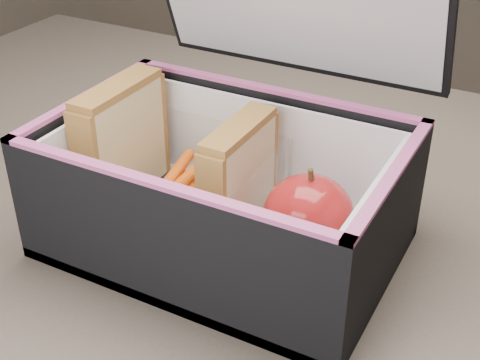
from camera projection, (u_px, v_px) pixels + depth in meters
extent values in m
cube|color=brown|center=(259.00, 235.00, 0.63)|extent=(1.20, 0.80, 0.03)
cube|color=#382D26|center=(88.00, 219.00, 1.31)|extent=(0.05, 0.05, 0.72)
cube|color=tan|center=(115.00, 142.00, 0.62)|extent=(0.01, 0.10, 0.10)
cube|color=#DB6261|center=(122.00, 148.00, 0.62)|extent=(0.01, 0.09, 0.10)
cube|color=tan|center=(130.00, 146.00, 0.61)|extent=(0.01, 0.10, 0.10)
cube|color=brown|center=(116.00, 88.00, 0.58)|extent=(0.03, 0.10, 0.01)
cube|color=tan|center=(231.00, 179.00, 0.57)|extent=(0.01, 0.09, 0.09)
cube|color=#DB6261|center=(239.00, 185.00, 0.57)|extent=(0.01, 0.09, 0.09)
cube|color=tan|center=(247.00, 183.00, 0.56)|extent=(0.01, 0.09, 0.09)
cube|color=brown|center=(239.00, 129.00, 0.54)|extent=(0.03, 0.09, 0.01)
cylinder|color=#CF550E|center=(192.00, 200.00, 0.62)|extent=(0.01, 0.09, 0.01)
cylinder|color=#CF550E|center=(169.00, 208.00, 0.58)|extent=(0.01, 0.09, 0.01)
cylinder|color=#CF550E|center=(196.00, 169.00, 0.62)|extent=(0.01, 0.09, 0.01)
cylinder|color=#CF550E|center=(187.00, 212.00, 0.60)|extent=(0.02, 0.09, 0.01)
cylinder|color=#CF550E|center=(156.00, 195.00, 0.60)|extent=(0.02, 0.09, 0.01)
cylinder|color=#CF550E|center=(173.00, 176.00, 0.61)|extent=(0.03, 0.09, 0.01)
cylinder|color=#CF550E|center=(178.00, 223.00, 0.59)|extent=(0.03, 0.09, 0.01)
cylinder|color=#CF550E|center=(196.00, 176.00, 0.63)|extent=(0.02, 0.09, 0.01)
cube|color=white|center=(310.00, 256.00, 0.55)|extent=(0.07, 0.08, 0.01)
ellipsoid|color=maroon|center=(308.00, 216.00, 0.54)|extent=(0.09, 0.09, 0.07)
cylinder|color=#412D17|center=(311.00, 176.00, 0.52)|extent=(0.01, 0.01, 0.01)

